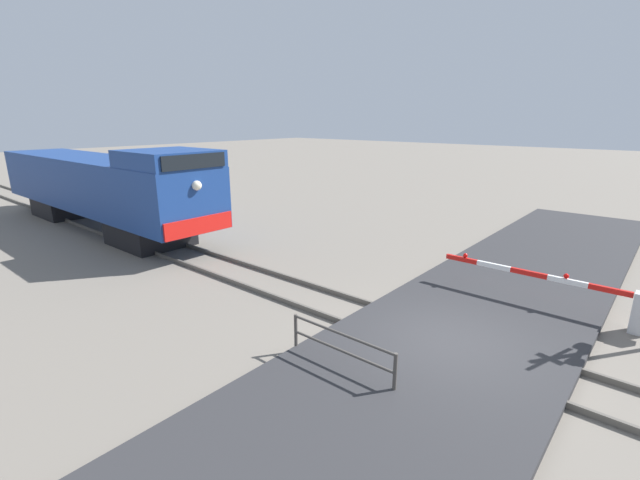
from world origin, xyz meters
name	(u,v)px	position (x,y,z in m)	size (l,w,h in m)	color
ground_plane	(449,347)	(0.00, 0.00, 0.00)	(160.00, 160.00, 0.00)	slate
rail_track_left	(436,356)	(-0.72, 0.00, 0.07)	(0.08, 80.00, 0.15)	#59544C
rail_track_right	(461,333)	(0.72, 0.00, 0.07)	(0.08, 80.00, 0.15)	#59544C
road_surface	(449,344)	(0.00, 0.00, 0.08)	(36.00, 5.27, 0.17)	#2D2D30
locomotive	(102,186)	(0.00, 17.75, 2.10)	(3.07, 16.53, 4.08)	black
crossing_gate	(607,298)	(3.73, -2.58, 0.74)	(0.36, 5.68, 1.18)	silver
guard_railing	(341,346)	(-2.51, 1.33, 0.62)	(0.08, 2.69, 0.95)	#4C4742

